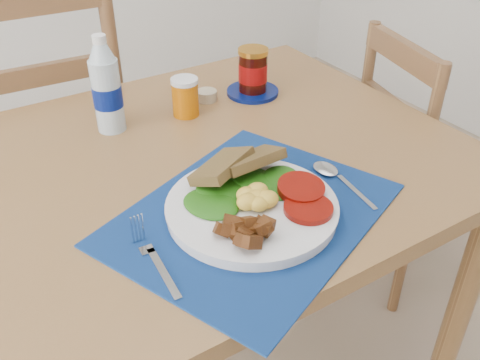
{
  "coord_description": "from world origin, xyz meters",
  "views": [
    {
      "loc": [
        -0.32,
        -0.67,
        1.35
      ],
      "look_at": [
        0.12,
        0.01,
        0.8
      ],
      "focal_mm": 40.0,
      "sensor_mm": 36.0,
      "label": 1
    }
  ],
  "objects_px": {
    "chair_end": "(417,140)",
    "jam_on_saucer": "(253,74)",
    "juice_glass": "(185,98)",
    "water_bottle": "(107,90)",
    "chair_far": "(42,113)",
    "breakfast_plate": "(250,206)"
  },
  "relations": [
    {
      "from": "chair_end",
      "to": "juice_glass",
      "type": "bearing_deg",
      "value": 91.49
    },
    {
      "from": "juice_glass",
      "to": "jam_on_saucer",
      "type": "height_order",
      "value": "jam_on_saucer"
    },
    {
      "from": "chair_far",
      "to": "water_bottle",
      "type": "height_order",
      "value": "chair_far"
    },
    {
      "from": "chair_far",
      "to": "jam_on_saucer",
      "type": "relative_size",
      "value": 9.17
    },
    {
      "from": "chair_end",
      "to": "jam_on_saucer",
      "type": "distance_m",
      "value": 0.59
    },
    {
      "from": "chair_end",
      "to": "juice_glass",
      "type": "height_order",
      "value": "chair_end"
    },
    {
      "from": "breakfast_plate",
      "to": "jam_on_saucer",
      "type": "xyz_separation_m",
      "value": [
        0.29,
        0.44,
        0.03
      ]
    },
    {
      "from": "chair_far",
      "to": "breakfast_plate",
      "type": "height_order",
      "value": "chair_far"
    },
    {
      "from": "chair_end",
      "to": "water_bottle",
      "type": "bearing_deg",
      "value": 92.27
    },
    {
      "from": "breakfast_plate",
      "to": "water_bottle",
      "type": "distance_m",
      "value": 0.47
    },
    {
      "from": "juice_glass",
      "to": "jam_on_saucer",
      "type": "xyz_separation_m",
      "value": [
        0.2,
        0.01,
        0.01
      ]
    },
    {
      "from": "chair_end",
      "to": "breakfast_plate",
      "type": "bearing_deg",
      "value": 122.88
    },
    {
      "from": "water_bottle",
      "to": "jam_on_saucer",
      "type": "xyz_separation_m",
      "value": [
        0.38,
        -0.01,
        -0.04
      ]
    },
    {
      "from": "breakfast_plate",
      "to": "chair_end",
      "type": "bearing_deg",
      "value": 1.59
    },
    {
      "from": "jam_on_saucer",
      "to": "juice_glass",
      "type": "bearing_deg",
      "value": -176.38
    },
    {
      "from": "chair_far",
      "to": "chair_end",
      "type": "distance_m",
      "value": 1.14
    },
    {
      "from": "chair_end",
      "to": "jam_on_saucer",
      "type": "height_order",
      "value": "chair_end"
    },
    {
      "from": "chair_far",
      "to": "water_bottle",
      "type": "xyz_separation_m",
      "value": [
        0.07,
        -0.44,
        0.23
      ]
    },
    {
      "from": "water_bottle",
      "to": "breakfast_plate",
      "type": "bearing_deg",
      "value": -78.89
    },
    {
      "from": "juice_glass",
      "to": "water_bottle",
      "type": "bearing_deg",
      "value": 171.36
    },
    {
      "from": "chair_end",
      "to": "water_bottle",
      "type": "height_order",
      "value": "chair_end"
    },
    {
      "from": "chair_far",
      "to": "juice_glass",
      "type": "xyz_separation_m",
      "value": [
        0.25,
        -0.47,
        0.17
      ]
    }
  ]
}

